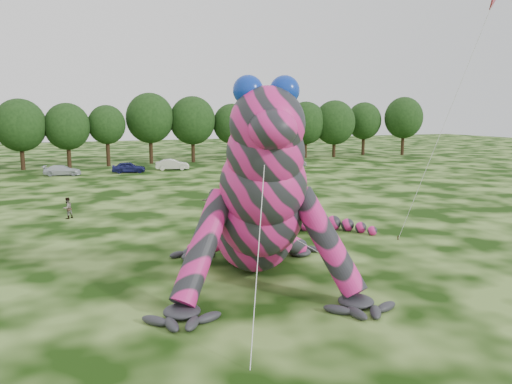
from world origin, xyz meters
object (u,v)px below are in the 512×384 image
Objects in this scene: car_6 at (266,163)px; car_5 at (172,165)px; tree_14 at (306,130)px; tree_11 at (193,129)px; inflatable_gecko at (251,176)px; tree_7 at (21,134)px; spectator_1 at (67,208)px; flying_kite at (488,15)px; spectator_2 at (261,177)px; tree_17 at (403,126)px; car_3 at (62,170)px; tree_9 at (107,136)px; tree_15 at (334,129)px; spectator_5 at (212,201)px; tree_8 at (68,136)px; tree_12 at (232,132)px; tree_10 at (150,128)px; tree_16 at (364,129)px; car_4 at (129,167)px; car_7 at (291,162)px; spectator_3 at (271,179)px; tree_13 at (275,128)px.

car_5 is at bearing 66.50° from car_6.
tree_11 is at bearing -178.46° from tree_14.
tree_14 is at bearing 73.39° from inflatable_gecko.
tree_7 is 6.03× the size of spectator_1.
flying_kite reaches higher than spectator_2.
tree_17 is 2.34× the size of car_3.
tree_9 is 0.90× the size of tree_15.
tree_9 is 5.25× the size of spectator_5.
tree_17 reaches higher than tree_14.
tree_17 is at bearing -0.33° from tree_8.
tree_12 reaches higher than tree_8.
tree_10 is 1.09× the size of tree_15.
tree_7 is at bearing -178.22° from tree_8.
tree_17 is at bearing -22.63° from tree_16.
tree_7 is at bearing -82.66° from spectator_2.
spectator_1 is at bearing -143.37° from tree_16.
spectator_1 is at bearing -125.01° from tree_12.
tree_14 is at bearing 71.68° from flying_kite.
tree_8 reaches higher than spectator_5.
car_4 is (-4.72, -10.44, -4.54)m from tree_10.
tree_17 is 6.33× the size of spectator_2.
car_7 is (30.40, -1.43, 0.05)m from car_3.
car_5 is at bearing -156.61° from spectator_1.
car_4 is 22.48m from car_7.
spectator_3 is 1.20× the size of spectator_1.
tree_12 reaches higher than spectator_1.
inflatable_gecko is at bearing 29.12° from spectator_2.
spectator_5 is (-28.11, -38.44, -3.87)m from tree_14.
tree_13 is (37.21, 0.32, 0.33)m from tree_7.
tree_13 reaches higher than tree_14.
tree_17 reaches higher than car_5.
tree_14 reaches higher than tree_16.
tree_9 is 5.33× the size of spectator_2.
tree_11 is at bearing 179.02° from tree_15.
tree_13 is 48.21m from spectator_1.
flying_kite reaches higher than car_7.
car_3 is at bearing 103.61° from car_5.
tree_7 reaches higher than spectator_2.
car_7 is at bearing -23.30° from tree_9.
car_5 is 20.20m from spectator_3.
spectator_1 is (-26.17, -24.34, 0.09)m from car_6.
car_5 is (-11.48, -8.55, -3.76)m from tree_12.
car_3 is 1.06× the size of car_4.
tree_15 is 56.84m from spectator_1.
car_4 is (-49.28, -8.52, -4.44)m from tree_17.
flying_kite reaches higher than car_4.
tree_10 is at bearing 11.02° from tree_9.
tree_14 is 12.01m from tree_16.
tree_15 is 0.94× the size of tree_17.
tree_8 is at bearing 111.54° from inflatable_gecko.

